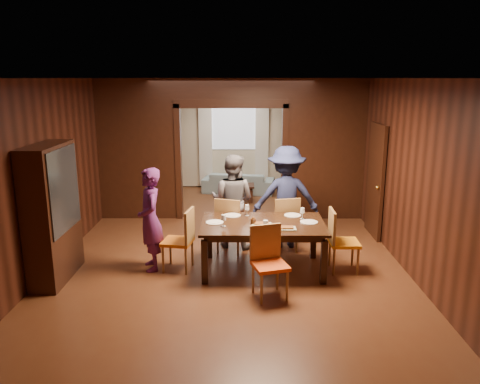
{
  "coord_description": "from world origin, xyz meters",
  "views": [
    {
      "loc": [
        0.21,
        -7.98,
        2.91
      ],
      "look_at": [
        0.19,
        -0.4,
        1.05
      ],
      "focal_mm": 35.0,
      "sensor_mm": 36.0,
      "label": 1
    }
  ],
  "objects_px": {
    "person_grey": "(232,201)",
    "chair_near": "(270,263)",
    "dining_table": "(263,247)",
    "coffee_table": "(237,193)",
    "chair_far_l": "(231,224)",
    "chair_far_r": "(284,223)",
    "hutch": "(52,213)",
    "chair_left": "(177,240)",
    "sofa": "(239,182)",
    "person_navy": "(286,197)",
    "chair_right": "(344,241)",
    "person_purple": "(150,220)"
  },
  "relations": [
    {
      "from": "chair_near",
      "to": "chair_far_l",
      "type": "bearing_deg",
      "value": 91.45
    },
    {
      "from": "chair_right",
      "to": "hutch",
      "type": "height_order",
      "value": "hutch"
    },
    {
      "from": "chair_right",
      "to": "hutch",
      "type": "xyz_separation_m",
      "value": [
        -4.31,
        -0.28,
        0.52
      ]
    },
    {
      "from": "person_purple",
      "to": "chair_far_r",
      "type": "bearing_deg",
      "value": 91.78
    },
    {
      "from": "sofa",
      "to": "chair_left",
      "type": "xyz_separation_m",
      "value": [
        -0.91,
        -5.02,
        0.22
      ]
    },
    {
      "from": "sofa",
      "to": "chair_left",
      "type": "bearing_deg",
      "value": 89.07
    },
    {
      "from": "person_purple",
      "to": "chair_near",
      "type": "xyz_separation_m",
      "value": [
        1.78,
        -0.97,
        -0.31
      ]
    },
    {
      "from": "dining_table",
      "to": "coffee_table",
      "type": "bearing_deg",
      "value": 95.86
    },
    {
      "from": "dining_table",
      "to": "chair_far_r",
      "type": "height_order",
      "value": "chair_far_r"
    },
    {
      "from": "chair_far_r",
      "to": "chair_left",
      "type": "bearing_deg",
      "value": 13.05
    },
    {
      "from": "coffee_table",
      "to": "chair_left",
      "type": "relative_size",
      "value": 0.82
    },
    {
      "from": "dining_table",
      "to": "hutch",
      "type": "relative_size",
      "value": 0.94
    },
    {
      "from": "person_navy",
      "to": "chair_left",
      "type": "bearing_deg",
      "value": 30.2
    },
    {
      "from": "person_grey",
      "to": "chair_right",
      "type": "relative_size",
      "value": 1.69
    },
    {
      "from": "chair_left",
      "to": "chair_right",
      "type": "height_order",
      "value": "same"
    },
    {
      "from": "coffee_table",
      "to": "chair_far_l",
      "type": "xyz_separation_m",
      "value": [
        -0.07,
        -3.4,
        0.28
      ]
    },
    {
      "from": "hutch",
      "to": "chair_far_l",
      "type": "bearing_deg",
      "value": 23.1
    },
    {
      "from": "hutch",
      "to": "chair_left",
      "type": "bearing_deg",
      "value": 10.51
    },
    {
      "from": "person_navy",
      "to": "chair_far_r",
      "type": "relative_size",
      "value": 1.83
    },
    {
      "from": "chair_left",
      "to": "chair_right",
      "type": "relative_size",
      "value": 1.0
    },
    {
      "from": "chair_left",
      "to": "chair_far_l",
      "type": "relative_size",
      "value": 1.0
    },
    {
      "from": "chair_far_l",
      "to": "dining_table",
      "type": "bearing_deg",
      "value": 140.38
    },
    {
      "from": "person_navy",
      "to": "person_grey",
      "type": "bearing_deg",
      "value": -0.34
    },
    {
      "from": "coffee_table",
      "to": "chair_far_r",
      "type": "xyz_separation_m",
      "value": [
        0.82,
        -3.34,
        0.28
      ]
    },
    {
      "from": "person_navy",
      "to": "chair_near",
      "type": "distance_m",
      "value": 2.08
    },
    {
      "from": "chair_far_r",
      "to": "person_grey",
      "type": "bearing_deg",
      "value": -27.46
    },
    {
      "from": "dining_table",
      "to": "chair_far_r",
      "type": "bearing_deg",
      "value": 65.21
    },
    {
      "from": "sofa",
      "to": "chair_near",
      "type": "height_order",
      "value": "chair_near"
    },
    {
      "from": "chair_near",
      "to": "hutch",
      "type": "distance_m",
      "value": 3.23
    },
    {
      "from": "person_grey",
      "to": "chair_far_r",
      "type": "height_order",
      "value": "person_grey"
    },
    {
      "from": "coffee_table",
      "to": "sofa",
      "type": "bearing_deg",
      "value": 88.49
    },
    {
      "from": "chair_left",
      "to": "chair_right",
      "type": "bearing_deg",
      "value": 98.65
    },
    {
      "from": "chair_near",
      "to": "hutch",
      "type": "relative_size",
      "value": 0.48
    },
    {
      "from": "person_grey",
      "to": "chair_far_r",
      "type": "xyz_separation_m",
      "value": [
        0.88,
        -0.23,
        -0.34
      ]
    },
    {
      "from": "person_grey",
      "to": "person_navy",
      "type": "height_order",
      "value": "person_navy"
    },
    {
      "from": "dining_table",
      "to": "chair_near",
      "type": "relative_size",
      "value": 1.93
    },
    {
      "from": "hutch",
      "to": "person_purple",
      "type": "bearing_deg",
      "value": 14.83
    },
    {
      "from": "person_purple",
      "to": "person_navy",
      "type": "bearing_deg",
      "value": 96.65
    },
    {
      "from": "dining_table",
      "to": "chair_far_l",
      "type": "relative_size",
      "value": 1.93
    },
    {
      "from": "coffee_table",
      "to": "chair_left",
      "type": "xyz_separation_m",
      "value": [
        -0.88,
        -4.17,
        0.28
      ]
    },
    {
      "from": "dining_table",
      "to": "chair_left",
      "type": "xyz_separation_m",
      "value": [
        -1.31,
        0.02,
        0.1
      ]
    },
    {
      "from": "chair_left",
      "to": "chair_far_r",
      "type": "distance_m",
      "value": 1.9
    },
    {
      "from": "person_purple",
      "to": "chair_far_r",
      "type": "relative_size",
      "value": 1.64
    },
    {
      "from": "chair_far_r",
      "to": "coffee_table",
      "type": "bearing_deg",
      "value": -89.05
    },
    {
      "from": "coffee_table",
      "to": "hutch",
      "type": "bearing_deg",
      "value": -120.43
    },
    {
      "from": "person_grey",
      "to": "sofa",
      "type": "relative_size",
      "value": 0.9
    },
    {
      "from": "person_grey",
      "to": "chair_near",
      "type": "xyz_separation_m",
      "value": [
        0.54,
        -2.0,
        -0.34
      ]
    },
    {
      "from": "chair_far_r",
      "to": "person_purple",
      "type": "bearing_deg",
      "value": 7.81
    },
    {
      "from": "dining_table",
      "to": "chair_near",
      "type": "height_order",
      "value": "chair_near"
    },
    {
      "from": "dining_table",
      "to": "chair_far_l",
      "type": "xyz_separation_m",
      "value": [
        -0.5,
        0.79,
        0.1
      ]
    }
  ]
}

